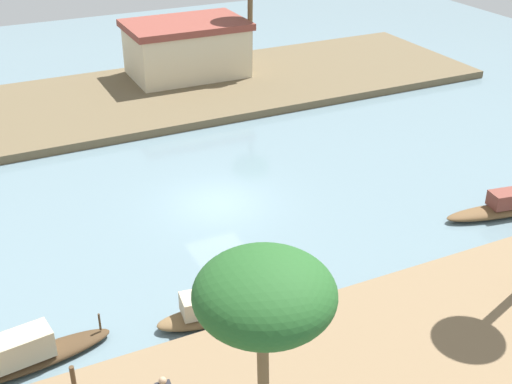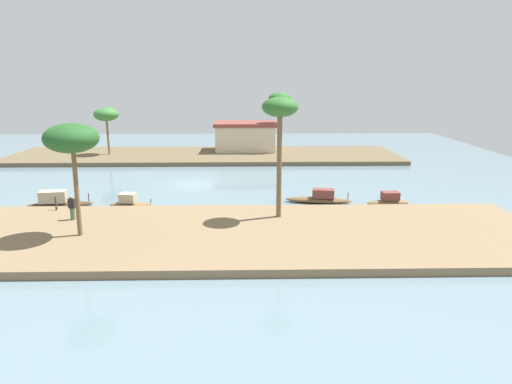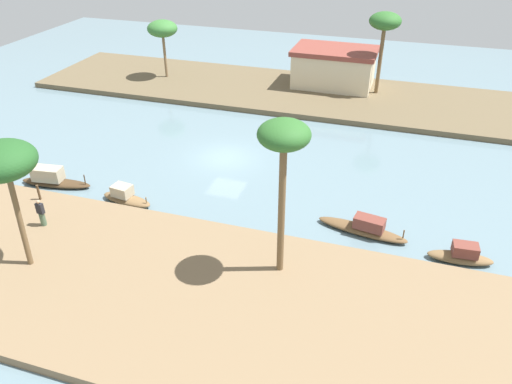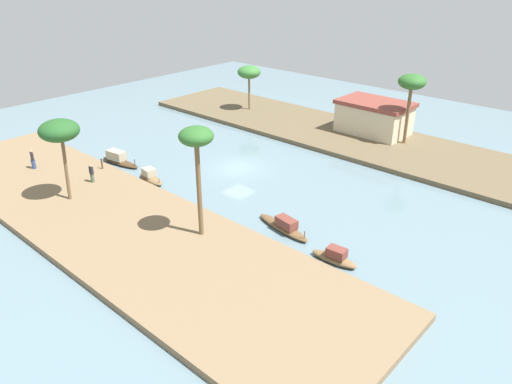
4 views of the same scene
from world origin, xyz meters
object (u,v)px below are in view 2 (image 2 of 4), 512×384
at_px(person_on_near_bank, 72,208).
at_px(riverside_building, 245,136).
at_px(palm_tree_right_short, 106,115).
at_px(sampan_near_left_bank, 389,201).
at_px(palm_tree_left_near, 71,139).
at_px(sampan_open_hull, 320,198).
at_px(palm_tree_left_far, 280,113).
at_px(palm_tree_right_tall, 280,100).
at_px(mooring_post, 56,203).
at_px(sampan_midstream, 57,201).
at_px(sampan_with_red_awning, 131,203).

bearing_deg(person_on_near_bank, riverside_building, -107.51).
height_order(person_on_near_bank, palm_tree_right_short, palm_tree_right_short).
distance_m(sampan_near_left_bank, palm_tree_left_near, 22.09).
relative_size(sampan_near_left_bank, riverside_building, 0.43).
xyz_separation_m(palm_tree_right_short, riverside_building, (16.03, 2.39, -2.82)).
bearing_deg(sampan_open_hull, palm_tree_left_far, -116.67).
bearing_deg(palm_tree_right_short, palm_tree_right_tall, 4.40).
xyz_separation_m(sampan_near_left_bank, mooring_post, (-23.62, -2.00, 0.54)).
xyz_separation_m(palm_tree_right_tall, riverside_building, (-4.11, 0.83, -4.37)).
bearing_deg(sampan_midstream, sampan_with_red_awning, -11.99).
bearing_deg(riverside_building, palm_tree_left_far, -84.90).
height_order(sampan_midstream, palm_tree_left_far, palm_tree_left_far).
relative_size(person_on_near_bank, palm_tree_left_near, 0.25).
distance_m(sampan_open_hull, palm_tree_right_short, 29.80).
height_order(mooring_post, palm_tree_right_short, palm_tree_right_short).
relative_size(sampan_near_left_bank, mooring_post, 3.39).
bearing_deg(palm_tree_right_tall, palm_tree_right_short, -175.60).
bearing_deg(mooring_post, sampan_near_left_bank, 4.84).
distance_m(sampan_with_red_awning, mooring_post, 5.00).
xyz_separation_m(sampan_open_hull, person_on_near_bank, (-16.73, -5.12, 0.82)).
height_order(mooring_post, palm_tree_right_tall, palm_tree_right_tall).
bearing_deg(palm_tree_right_tall, riverside_building, 168.51).
bearing_deg(sampan_near_left_bank, palm_tree_right_short, 137.65).
bearing_deg(palm_tree_left_far, palm_tree_right_tall, 85.81).
bearing_deg(sampan_with_red_awning, sampan_near_left_bank, 7.80).
bearing_deg(palm_tree_right_short, person_on_near_bank, -78.74).
distance_m(person_on_near_bank, mooring_post, 2.90).
distance_m(sampan_open_hull, sampan_midstream, 19.53).
xyz_separation_m(sampan_open_hull, sampan_midstream, (-19.51, -0.73, 0.10)).
bearing_deg(palm_tree_left_near, riverside_building, 72.42).
bearing_deg(sampan_midstream, mooring_post, -76.71).
bearing_deg(palm_tree_left_far, sampan_with_red_awning, 161.18).
relative_size(sampan_near_left_bank, person_on_near_bank, 2.04).
distance_m(mooring_post, palm_tree_right_short, 23.42).
bearing_deg(sampan_midstream, sampan_open_hull, -5.41).
distance_m(mooring_post, riverside_building, 28.42).
height_order(person_on_near_bank, riverside_building, riverside_building).
bearing_deg(palm_tree_right_tall, sampan_with_red_awning, -118.91).
relative_size(mooring_post, riverside_building, 0.13).
xyz_separation_m(sampan_near_left_bank, palm_tree_left_near, (-20.21, -6.96, 5.60)).
height_order(mooring_post, riverside_building, riverside_building).
distance_m(palm_tree_right_tall, palm_tree_right_short, 20.26).
relative_size(person_on_near_bank, palm_tree_right_short, 0.30).
height_order(sampan_with_red_awning, sampan_midstream, sampan_midstream).
distance_m(sampan_midstream, palm_tree_left_far, 17.84).
relative_size(person_on_near_bank, mooring_post, 1.66).
relative_size(sampan_with_red_awning, palm_tree_left_far, 0.44).
relative_size(palm_tree_right_tall, riverside_building, 0.93).
height_order(palm_tree_left_far, palm_tree_right_short, palm_tree_left_far).
distance_m(palm_tree_left_near, palm_tree_right_tall, 32.41).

